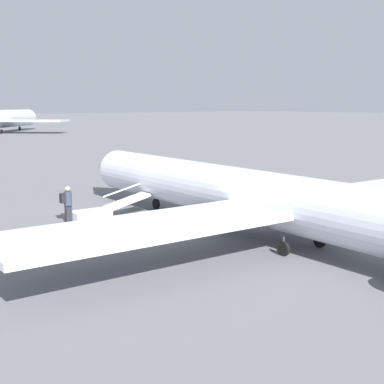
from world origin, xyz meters
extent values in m
plane|color=slate|center=(0.00, 0.00, 0.00)|extent=(600.00, 600.00, 0.00)
cylinder|color=silver|center=(0.00, 0.00, 1.71)|extent=(24.01, 2.93, 2.21)
cone|color=silver|center=(13.19, -0.40, 1.71)|extent=(2.50, 2.24, 2.17)
cube|color=silver|center=(-1.01, 6.17, 1.55)|extent=(3.84, 10.16, 0.22)
cube|color=silver|center=(-1.38, -6.10, 1.55)|extent=(3.84, 10.16, 0.22)
cylinder|color=black|center=(7.78, -0.24, 0.27)|extent=(0.55, 0.15, 0.55)
cylinder|color=#2D2D33|center=(7.78, -0.24, 0.63)|extent=(0.10, 0.10, 0.17)
cylinder|color=black|center=(-2.36, 1.07, 0.27)|extent=(0.55, 0.15, 0.55)
cylinder|color=#2D2D33|center=(-2.36, 1.07, 0.63)|extent=(0.10, 0.10, 0.17)
cylinder|color=black|center=(-2.42, -0.92, 0.27)|extent=(0.55, 0.15, 0.55)
cylinder|color=#2D2D33|center=(-2.42, -0.92, 0.63)|extent=(0.10, 0.10, 0.17)
cylinder|color=silver|center=(89.64, -19.43, 2.66)|extent=(22.68, 21.80, 3.44)
cone|color=silver|center=(101.16, -30.39, 2.66)|extent=(5.06, 5.05, 3.37)
cube|color=silver|center=(83.38, -23.97, 2.41)|extent=(12.10, 12.32, 0.34)
cylinder|color=black|center=(96.24, -25.70, 0.43)|extent=(0.76, 0.74, 0.85)
cylinder|color=gray|center=(96.24, -25.70, 0.98)|extent=(0.15, 0.15, 0.27)
cylinder|color=black|center=(86.54, -18.62, 0.43)|extent=(0.76, 0.74, 0.85)
cylinder|color=gray|center=(86.54, -18.62, 0.98)|extent=(0.15, 0.15, 0.27)
cube|color=silver|center=(7.31, 3.84, 0.25)|extent=(1.15, 1.83, 0.50)
cube|color=silver|center=(7.25, 1.84, 0.75)|extent=(0.97, 2.25, 0.61)
cube|color=silver|center=(7.70, 1.82, 1.25)|extent=(0.13, 2.21, 0.55)
cube|color=#23232D|center=(7.47, 4.88, 0.42)|extent=(0.21, 0.29, 0.85)
cylinder|color=#33384C|center=(7.47, 4.88, 1.18)|extent=(0.36, 0.36, 0.65)
sphere|color=tan|center=(7.47, 4.88, 1.62)|extent=(0.24, 0.24, 0.24)
cube|color=black|center=(7.48, 5.15, 1.21)|extent=(0.29, 0.19, 0.44)
camera|label=1|loc=(-15.17, 15.30, 5.46)|focal=50.00mm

